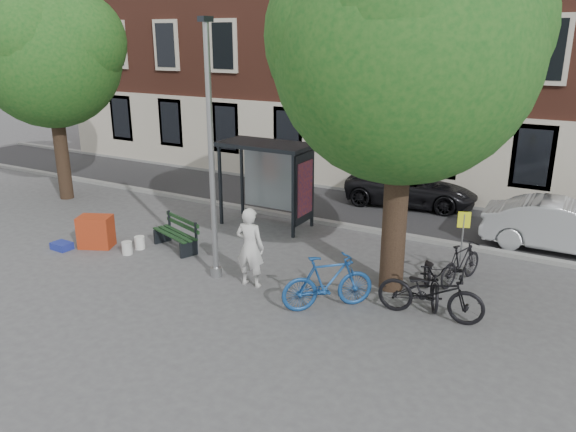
# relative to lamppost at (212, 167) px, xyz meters

# --- Properties ---
(ground) EXTENTS (90.00, 90.00, 0.00)m
(ground) POSITION_rel_lamppost_xyz_m (0.00, 0.00, -2.78)
(ground) COLOR #4C4C4F
(ground) RESTS_ON ground
(road) EXTENTS (40.00, 4.00, 0.01)m
(road) POSITION_rel_lamppost_xyz_m (0.00, 7.00, -2.78)
(road) COLOR #28282B
(road) RESTS_ON ground
(curb_near) EXTENTS (40.00, 0.25, 0.12)m
(curb_near) POSITION_rel_lamppost_xyz_m (0.00, 5.00, -2.72)
(curb_near) COLOR gray
(curb_near) RESTS_ON ground
(curb_far) EXTENTS (40.00, 0.25, 0.12)m
(curb_far) POSITION_rel_lamppost_xyz_m (0.00, 9.00, -2.72)
(curb_far) COLOR gray
(curb_far) RESTS_ON ground
(building_row) EXTENTS (30.00, 8.00, 14.00)m
(building_row) POSITION_rel_lamppost_xyz_m (0.00, 13.00, 4.22)
(building_row) COLOR brown
(building_row) RESTS_ON ground
(lamppost) EXTENTS (0.28, 0.35, 6.11)m
(lamppost) POSITION_rel_lamppost_xyz_m (0.00, 0.00, 0.00)
(lamppost) COLOR #9EA0A3
(lamppost) RESTS_ON ground
(tree_right) EXTENTS (5.76, 5.60, 8.20)m
(tree_right) POSITION_rel_lamppost_xyz_m (4.01, 1.38, 2.83)
(tree_right) COLOR black
(tree_right) RESTS_ON ground
(tree_left) EXTENTS (5.18, 4.86, 7.40)m
(tree_left) POSITION_rel_lamppost_xyz_m (-8.99, 2.88, 2.43)
(tree_left) COLOR black
(tree_left) RESTS_ON ground
(bus_shelter) EXTENTS (2.85, 1.45, 2.62)m
(bus_shelter) POSITION_rel_lamppost_xyz_m (-0.61, 4.11, -0.87)
(bus_shelter) COLOR #1E2328
(bus_shelter) RESTS_ON ground
(painter) EXTENTS (0.75, 0.53, 1.94)m
(painter) POSITION_rel_lamppost_xyz_m (1.03, -0.01, -1.81)
(painter) COLOR silver
(painter) RESTS_ON ground
(bench) EXTENTS (1.76, 1.06, 0.86)m
(bench) POSITION_rel_lamppost_xyz_m (-2.09, 1.00, -2.39)
(bench) COLOR #1E2328
(bench) RESTS_ON ground
(bike_a) EXTENTS (2.29, 0.96, 1.17)m
(bike_a) POSITION_rel_lamppost_xyz_m (5.20, 0.51, -2.20)
(bike_a) COLOR black
(bike_a) RESTS_ON ground
(bike_b) EXTENTS (1.88, 1.87, 1.24)m
(bike_b) POSITION_rel_lamppost_xyz_m (3.14, -0.18, -2.16)
(bike_b) COLOR navy
(bike_b) RESTS_ON ground
(bike_c) EXTENTS (1.42, 2.07, 1.03)m
(bike_c) POSITION_rel_lamppost_xyz_m (4.99, 1.37, -2.27)
(bike_c) COLOR black
(bike_c) RESTS_ON ground
(bike_d) EXTENTS (0.97, 1.78, 1.03)m
(bike_d) POSITION_rel_lamppost_xyz_m (5.35, 2.59, -2.27)
(bike_d) COLOR black
(bike_d) RESTS_ON ground
(car_dark) EXTENTS (4.75, 2.67, 1.25)m
(car_dark) POSITION_rel_lamppost_xyz_m (2.26, 8.40, -2.16)
(car_dark) COLOR black
(car_dark) RESTS_ON ground
(car_silver) EXTENTS (4.30, 1.61, 1.40)m
(car_silver) POSITION_rel_lamppost_xyz_m (7.30, 6.14, -2.08)
(car_silver) COLOR #B4B8BC
(car_silver) RESTS_ON ground
(red_stand) EXTENTS (1.07, 0.92, 0.90)m
(red_stand) POSITION_rel_lamppost_xyz_m (-4.17, 0.00, -2.33)
(red_stand) COLOR #AA3416
(red_stand) RESTS_ON ground
(blue_crate) EXTENTS (0.57, 0.42, 0.20)m
(blue_crate) POSITION_rel_lamppost_xyz_m (-4.87, -0.63, -2.68)
(blue_crate) COLOR navy
(blue_crate) RESTS_ON ground
(bucket_a) EXTENTS (0.28, 0.28, 0.36)m
(bucket_a) POSITION_rel_lamppost_xyz_m (-3.00, -0.00, -2.60)
(bucket_a) COLOR silver
(bucket_a) RESTS_ON ground
(bucket_b) EXTENTS (0.36, 0.36, 0.36)m
(bucket_b) POSITION_rel_lamppost_xyz_m (-3.00, 0.48, -2.60)
(bucket_b) COLOR white
(bucket_b) RESTS_ON ground
(bucket_c) EXTENTS (0.33, 0.33, 0.36)m
(bucket_c) POSITION_rel_lamppost_xyz_m (-4.08, -0.13, -2.60)
(bucket_c) COLOR silver
(bucket_c) RESTS_ON ground
(notice_sign) EXTENTS (0.29, 0.13, 1.74)m
(notice_sign) POSITION_rel_lamppost_xyz_m (5.28, 2.78, -1.56)
(notice_sign) COLOR #9EA0A3
(notice_sign) RESTS_ON ground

